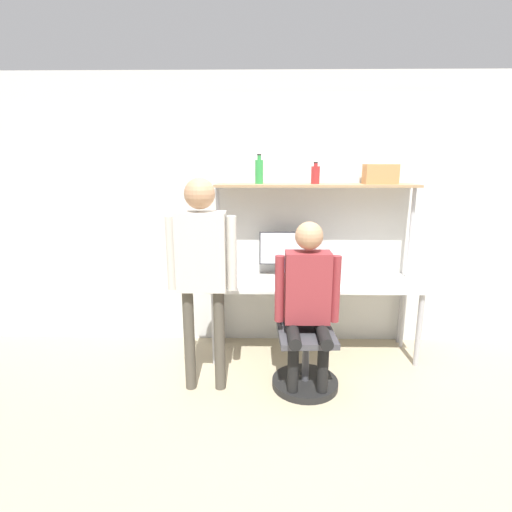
% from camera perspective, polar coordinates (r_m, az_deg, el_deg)
% --- Properties ---
extents(ground_plane, '(12.00, 12.00, 0.00)m').
position_cam_1_polar(ground_plane, '(3.89, 8.57, -15.60)').
color(ground_plane, tan).
extents(wall_back, '(8.00, 0.06, 2.70)m').
position_cam_1_polar(wall_back, '(4.09, 8.04, 5.94)').
color(wall_back, silver).
rests_on(wall_back, ground_plane).
extents(desk, '(2.01, 0.62, 0.75)m').
position_cam_1_polar(desk, '(3.92, 8.30, -4.63)').
color(desk, silver).
rests_on(desk, ground_plane).
extents(shelf_unit, '(1.91, 0.31, 1.66)m').
position_cam_1_polar(shelf_unit, '(3.89, 8.45, 7.27)').
color(shelf_unit, '#997A56').
rests_on(shelf_unit, ground_plane).
extents(monitor, '(0.55, 0.22, 0.45)m').
position_cam_1_polar(monitor, '(3.96, 4.50, 0.62)').
color(monitor, '#333338').
rests_on(monitor, desk).
extents(laptop, '(0.33, 0.24, 0.24)m').
position_cam_1_polar(laptop, '(3.82, 6.21, -2.81)').
color(laptop, silver).
rests_on(laptop, desk).
extents(cell_phone, '(0.07, 0.15, 0.01)m').
position_cam_1_polar(cell_phone, '(3.81, 10.04, -3.96)').
color(cell_phone, black).
rests_on(cell_phone, desk).
extents(office_chair, '(0.56, 0.56, 0.94)m').
position_cam_1_polar(office_chair, '(3.51, 7.02, -13.50)').
color(office_chair, black).
rests_on(office_chair, ground_plane).
extents(person_seated, '(0.53, 0.47, 1.41)m').
position_cam_1_polar(person_seated, '(3.25, 7.42, -5.29)').
color(person_seated, black).
rests_on(person_seated, ground_plane).
extents(person_standing, '(0.55, 0.24, 1.75)m').
position_cam_1_polar(person_standing, '(3.16, -7.76, -0.39)').
color(person_standing, '#4C473D').
rests_on(person_standing, ground_plane).
extents(bottle_red, '(0.08, 0.08, 0.20)m').
position_cam_1_polar(bottle_red, '(3.87, 8.48, 11.43)').
color(bottle_red, maroon).
rests_on(bottle_red, shelf_unit).
extents(bottle_green, '(0.08, 0.08, 0.28)m').
position_cam_1_polar(bottle_green, '(3.83, 0.46, 12.02)').
color(bottle_green, '#2D8C3F').
rests_on(bottle_green, shelf_unit).
extents(storage_box, '(0.30, 0.18, 0.18)m').
position_cam_1_polar(storage_box, '(3.99, 17.34, 11.11)').
color(storage_box, '#B27A47').
rests_on(storage_box, shelf_unit).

